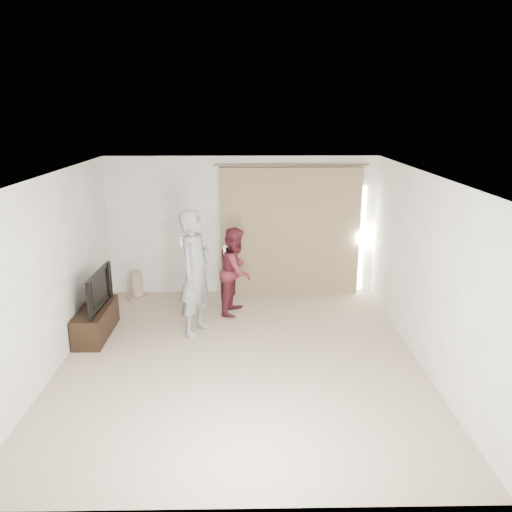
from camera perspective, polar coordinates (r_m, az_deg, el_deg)
The scene contains 10 objects.
floor at distance 7.21m, azimuth -1.74°, elevation -11.74°, with size 5.50×5.50×0.00m, color #C2AF92.
wall_back at distance 9.35m, azimuth -1.61°, elevation 3.41°, with size 5.00×0.04×2.60m, color white.
wall_left at distance 7.19m, azimuth -22.20°, elevation -1.86°, with size 0.04×5.50×2.60m.
ceiling at distance 6.41m, azimuth -1.94°, elevation 9.21°, with size 5.00×5.50×0.01m, color silver.
curtain at distance 9.34m, azimuth 4.02°, elevation 2.75°, with size 2.80×0.11×2.46m.
tv_console at distance 8.22m, azimuth -17.80°, elevation -7.13°, with size 0.41×1.20×0.46m, color black.
tv at distance 8.03m, azimuth -18.13°, elevation -3.65°, with size 1.04×0.14×0.60m, color black.
scratching_post at distance 9.55m, azimuth -13.43°, elevation -3.58°, with size 0.39×0.39×0.52m.
person_man at distance 7.71m, azimuth -6.91°, elevation -1.94°, with size 0.71×0.85×1.98m.
person_woman at distance 8.52m, azimuth -2.32°, elevation -1.69°, with size 0.74×0.86×1.51m.
Camera 1 is at (0.10, -6.36, 3.40)m, focal length 35.00 mm.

